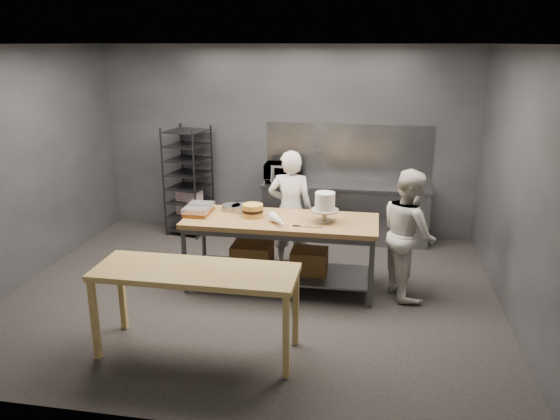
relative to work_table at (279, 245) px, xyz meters
name	(u,v)px	position (x,y,z in m)	size (l,w,h in m)	color
ground	(253,293)	(-0.29, -0.25, -0.57)	(6.00, 6.00, 0.00)	black
back_wall	(286,141)	(-0.29, 2.25, 0.93)	(6.00, 0.04, 3.00)	#4C4F54
work_table	(279,245)	(0.00, 0.00, 0.00)	(2.40, 0.90, 0.92)	olive
near_counter	(196,278)	(-0.53, -1.66, 0.24)	(2.00, 0.70, 0.90)	olive
back_counter	(345,212)	(0.71, 1.93, -0.12)	(2.60, 0.60, 0.90)	slate
splashback_panel	(348,152)	(0.71, 2.23, 0.78)	(2.60, 0.02, 0.90)	slate
speed_rack	(189,182)	(-1.82, 1.85, 0.28)	(0.71, 0.75, 1.75)	black
chef_behind	(290,210)	(0.04, 0.67, 0.26)	(0.61, 0.40, 1.66)	white
chef_right	(408,233)	(1.59, 0.08, 0.22)	(0.77, 0.60, 1.59)	beige
microwave	(283,173)	(-0.29, 1.93, 0.48)	(0.54, 0.37, 0.30)	black
frosted_cake_stand	(325,204)	(0.57, -0.03, 0.58)	(0.34, 0.34, 0.37)	#ACA28A
layer_cake	(253,210)	(-0.34, 0.02, 0.43)	(0.26, 0.26, 0.16)	gold
cake_pans	(226,208)	(-0.74, 0.21, 0.39)	(0.83, 0.36, 0.07)	gray
piping_bag	(279,221)	(0.05, -0.27, 0.41)	(0.12, 0.12, 0.38)	white
offset_spatula	(304,226)	(0.35, -0.26, 0.35)	(0.36, 0.02, 0.02)	slate
pastry_clamshells	(199,209)	(-1.05, 0.03, 0.40)	(0.31, 0.46, 0.11)	#9B4D1F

